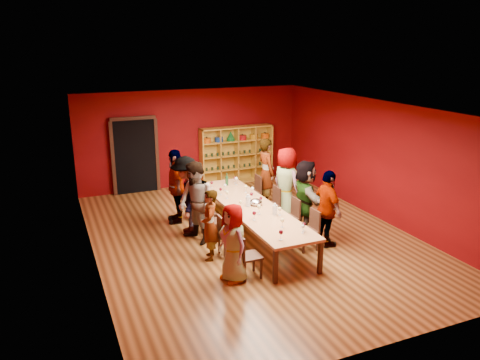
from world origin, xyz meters
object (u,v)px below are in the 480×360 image
at_px(chair_person_right_4, 254,190).
at_px(wine_bottle, 227,181).
at_px(chair_person_left_3, 203,211).
at_px(chair_person_left_2, 211,219).
at_px(chair_person_left_4, 193,201).
at_px(chair_person_left_0, 246,254).
at_px(spittoon_bowl, 256,202).
at_px(shelving_unit, 236,152).
at_px(person_right_2, 305,197).
at_px(chair_person_right_3, 273,202).
at_px(person_left_4, 176,186).
at_px(person_right_1, 327,209).
at_px(person_left_0, 233,243).
at_px(person_right_3, 286,184).
at_px(person_left_2, 196,203).
at_px(person_left_1, 210,225).
at_px(tasting_table, 252,208).
at_px(chair_person_right_2, 291,215).
at_px(person_right_4, 266,172).
at_px(person_left_3, 186,196).
at_px(chair_person_right_1, 310,227).

height_order(chair_person_right_4, wine_bottle, wine_bottle).
bearing_deg(chair_person_right_4, chair_person_left_3, -150.34).
bearing_deg(chair_person_left_2, chair_person_left_4, 90.00).
relative_size(chair_person_left_0, spittoon_bowl, 3.03).
distance_m(shelving_unit, chair_person_left_4, 3.58).
bearing_deg(chair_person_right_4, chair_person_left_2, -138.28).
bearing_deg(person_right_2, chair_person_right_3, 28.61).
bearing_deg(person_left_4, chair_person_left_0, 16.80).
xyz_separation_m(chair_person_left_4, chair_person_right_4, (1.82, 0.22, 0.00)).
height_order(person_right_1, spittoon_bowl, person_right_1).
bearing_deg(person_left_0, person_right_3, 124.77).
height_order(person_left_2, chair_person_right_4, person_left_2).
xyz_separation_m(shelving_unit, person_right_3, (-0.12, -3.60, -0.05)).
xyz_separation_m(person_left_1, chair_person_right_4, (2.18, 2.54, -0.26)).
height_order(tasting_table, chair_person_left_3, chair_person_left_3).
xyz_separation_m(person_left_0, spittoon_bowl, (1.30, 1.79, 0.05)).
relative_size(chair_person_left_3, chair_person_right_2, 1.00).
height_order(chair_person_right_4, person_right_4, person_right_4).
bearing_deg(person_left_4, shelving_unit, 144.33).
bearing_deg(person_left_3, person_left_0, 14.86).
relative_size(shelving_unit, chair_person_right_2, 2.70).
xyz_separation_m(tasting_table, chair_person_left_4, (-0.91, 1.62, -0.20)).
relative_size(person_left_2, person_right_4, 0.98).
xyz_separation_m(tasting_table, person_left_1, (-1.27, -0.70, 0.05)).
xyz_separation_m(chair_person_left_2, person_left_3, (-0.40, 0.59, 0.44)).
relative_size(person_left_3, person_right_3, 1.00).
height_order(chair_person_right_1, chair_person_right_4, same).
height_order(chair_person_left_0, person_right_4, person_right_4).
xyz_separation_m(person_left_1, chair_person_right_3, (2.18, 1.42, -0.26)).
bearing_deg(person_left_3, person_right_2, 79.59).
xyz_separation_m(chair_person_right_1, spittoon_bowl, (-0.78, 1.13, 0.32)).
relative_size(chair_person_right_3, chair_person_right_4, 1.00).
distance_m(person_right_3, chair_person_right_4, 1.25).
bearing_deg(wine_bottle, person_left_4, -175.01).
xyz_separation_m(tasting_table, shelving_unit, (1.40, 4.32, 0.28)).
bearing_deg(person_right_2, shelving_unit, 6.87).
bearing_deg(chair_person_right_4, chair_person_left_4, -173.22).
bearing_deg(chair_person_right_1, person_left_1, 169.91).
relative_size(person_left_0, person_left_3, 0.82).
bearing_deg(person_left_3, chair_person_left_4, 165.82).
distance_m(person_left_0, person_right_4, 4.33).
height_order(person_left_1, person_right_2, person_right_2).
distance_m(person_right_4, wine_bottle, 1.20).
height_order(shelving_unit, chair_person_left_0, shelving_unit).
distance_m(chair_person_left_3, person_right_4, 2.45).
height_order(chair_person_right_1, person_right_3, person_right_3).
bearing_deg(chair_person_left_4, chair_person_right_2, -45.68).
xyz_separation_m(person_right_3, spittoon_bowl, (-1.15, -0.68, -0.11)).
xyz_separation_m(person_left_0, person_left_3, (-0.14, 2.54, 0.17)).
relative_size(chair_person_left_0, person_right_4, 0.47).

